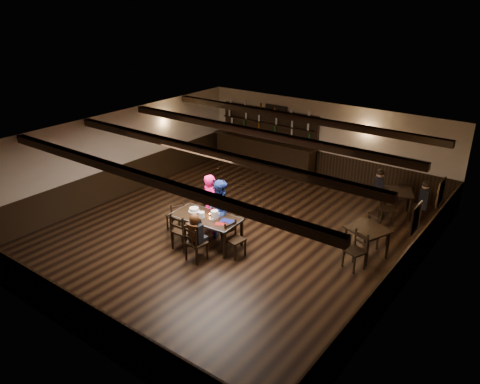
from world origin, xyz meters
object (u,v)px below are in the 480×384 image
Objects in this scene: dining_table at (206,219)px; cake at (194,210)px; man_blue at (220,209)px; bar_counter at (266,150)px; chair_near_right at (194,241)px; woman_pink at (211,204)px; chair_near_left at (180,229)px.

cake is at bearing 172.33° from dining_table.
man_blue is at bearing 34.80° from cake.
man_blue is at bearing -68.66° from bar_counter.
chair_near_right is at bearing 109.48° from man_blue.
dining_table is 0.66m from woman_pink.
man_blue reaches higher than chair_near_right.
chair_near_left is at bearing 111.31° from woman_pink.
chair_near_left is at bearing 79.32° from man_blue.
chair_near_left is 0.76m from cake.
chair_near_left reaches higher than dining_table.
chair_near_right is at bearing -48.91° from cake.
woman_pink is 5.50× the size of cake.
cake is at bearing 103.29° from chair_near_left.
dining_table is at bearing 85.83° from man_blue.
dining_table is 1.86× the size of chair_near_left.
chair_near_right is at bearing -18.40° from chair_near_left.
chair_near_right is 1.60m from woman_pink.
bar_counter is (-1.57, 6.14, 0.15)m from chair_near_left.
dining_table is 0.47m from cake.
dining_table is at bearing 139.02° from woman_pink.
cake is at bearing 93.97° from woman_pink.
woman_pink is (-0.02, 1.22, 0.25)m from chair_near_left.
cake is (-0.81, 0.92, 0.25)m from chair_near_right.
bar_counter reaches higher than woman_pink.
man_blue is at bearing 70.34° from chair_near_left.
chair_near_right is 0.23× the size of bar_counter.
man_blue reaches higher than chair_near_left.
bar_counter reaches higher than chair_near_right.
chair_near_right is (0.35, -0.86, -0.14)m from dining_table.
chair_near_left is (-0.29, -0.65, -0.11)m from dining_table.
man_blue reaches higher than cake.
dining_table is 0.72m from chair_near_left.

